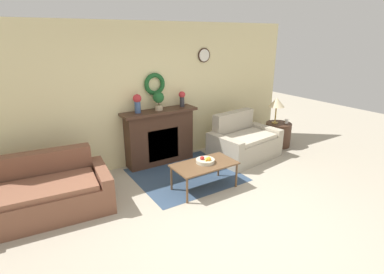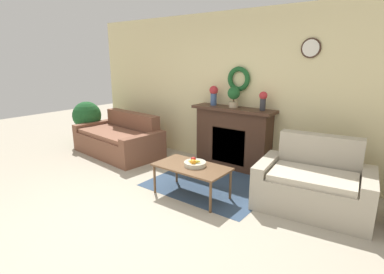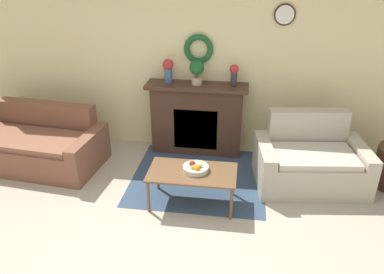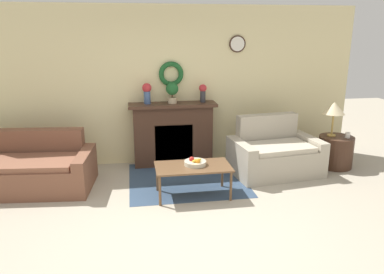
# 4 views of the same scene
# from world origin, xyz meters

# --- Properties ---
(ground_plane) EXTENTS (16.00, 16.00, 0.00)m
(ground_plane) POSITION_xyz_m (0.00, 0.00, 0.00)
(ground_plane) COLOR #ADA38E
(floor_rug) EXTENTS (1.80, 1.68, 0.01)m
(floor_rug) POSITION_xyz_m (0.24, 1.66, 0.00)
(floor_rug) COLOR #334760
(floor_rug) RESTS_ON ground_plane
(wall_back) EXTENTS (6.80, 0.15, 2.70)m
(wall_back) POSITION_xyz_m (0.00, 2.63, 1.35)
(wall_back) COLOR beige
(wall_back) RESTS_ON ground_plane
(fireplace) EXTENTS (1.49, 0.41, 1.09)m
(fireplace) POSITION_xyz_m (0.11, 2.42, 0.55)
(fireplace) COLOR #42281C
(fireplace) RESTS_ON ground_plane
(couch_left) EXTENTS (1.96, 1.16, 0.82)m
(couch_left) POSITION_xyz_m (-2.14, 1.72, 0.29)
(couch_left) COLOR brown
(couch_left) RESTS_ON ground_plane
(loveseat_right) EXTENTS (1.49, 1.07, 0.92)m
(loveseat_right) POSITION_xyz_m (1.71, 1.74, 0.32)
(loveseat_right) COLOR #B2A893
(loveseat_right) RESTS_ON ground_plane
(coffee_table) EXTENTS (1.06, 0.58, 0.45)m
(coffee_table) POSITION_xyz_m (0.24, 1.05, 0.41)
(coffee_table) COLOR brown
(coffee_table) RESTS_ON ground_plane
(fruit_bowl) EXTENTS (0.31, 0.31, 0.12)m
(fruit_bowl) POSITION_xyz_m (0.28, 1.08, 0.49)
(fruit_bowl) COLOR beige
(fruit_bowl) RESTS_ON coffee_table
(vase_on_mantel_left) EXTENTS (0.16, 0.16, 0.35)m
(vase_on_mantel_left) POSITION_xyz_m (-0.31, 2.43, 1.29)
(vase_on_mantel_left) COLOR #3D5684
(vase_on_mantel_left) RESTS_ON fireplace
(vase_on_mantel_right) EXTENTS (0.13, 0.13, 0.31)m
(vase_on_mantel_right) POSITION_xyz_m (0.64, 2.43, 1.27)
(vase_on_mantel_right) COLOR #2D2D33
(vase_on_mantel_right) RESTS_ON fireplace
(potted_plant_on_mantel) EXTENTS (0.21, 0.21, 0.35)m
(potted_plant_on_mantel) POSITION_xyz_m (0.11, 2.41, 1.30)
(potted_plant_on_mantel) COLOR tan
(potted_plant_on_mantel) RESTS_ON fireplace
(potted_plant_floor_by_couch) EXTENTS (0.63, 0.63, 0.97)m
(potted_plant_floor_by_couch) POSITION_xyz_m (-3.30, 1.78, 0.61)
(potted_plant_floor_by_couch) COLOR tan
(potted_plant_floor_by_couch) RESTS_ON ground_plane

